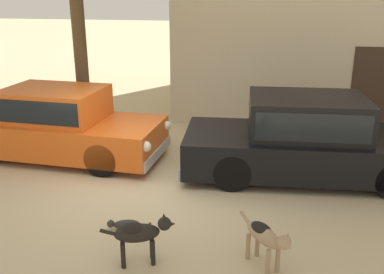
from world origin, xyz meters
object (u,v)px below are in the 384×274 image
(stray_dog_spotted, at_px, (140,233))
(stray_cat, at_px, (124,224))
(parked_sedan_second, at_px, (307,138))
(parked_sedan_nearest, at_px, (58,124))
(stray_dog_tan, at_px, (266,236))

(stray_dog_spotted, distance_m, stray_cat, 0.99)
(parked_sedan_second, xyz_separation_m, stray_dog_spotted, (-2.31, -3.27, -0.32))
(parked_sedan_nearest, distance_m, parked_sedan_second, 5.08)
(parked_sedan_second, distance_m, stray_dog_tan, 3.19)
(stray_dog_spotted, height_order, stray_dog_tan, stray_dog_tan)
(parked_sedan_second, xyz_separation_m, stray_dog_tan, (-0.71, -3.10, -0.31))
(stray_dog_tan, bearing_deg, parked_sedan_nearest, -165.92)
(stray_dog_spotted, bearing_deg, parked_sedan_nearest, 109.75)
(parked_sedan_nearest, bearing_deg, stray_dog_tan, -32.98)
(parked_sedan_nearest, xyz_separation_m, parked_sedan_second, (5.08, -0.16, 0.03))
(parked_sedan_second, height_order, stray_dog_spotted, parked_sedan_second)
(stray_dog_tan, bearing_deg, parked_sedan_second, 128.01)
(stray_dog_spotted, bearing_deg, parked_sedan_second, 35.70)
(parked_sedan_second, xyz_separation_m, stray_cat, (-2.79, -2.49, -0.69))
(stray_dog_tan, height_order, stray_cat, stray_dog_tan)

